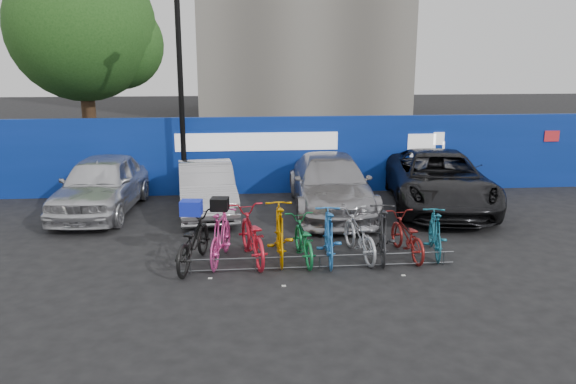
{
  "coord_description": "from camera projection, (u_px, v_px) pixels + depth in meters",
  "views": [
    {
      "loc": [
        -1.63,
        -11.22,
        4.24
      ],
      "look_at": [
        -0.41,
        2.0,
        0.99
      ],
      "focal_mm": 35.0,
      "sensor_mm": 36.0,
      "label": 1
    }
  ],
  "objects": [
    {
      "name": "lamppost",
      "position": [
        181.0,
        90.0,
        16.16
      ],
      "size": [
        0.25,
        0.5,
        6.11
      ],
      "color": "black",
      "rests_on": "ground"
    },
    {
      "name": "hoarding",
      "position": [
        289.0,
        155.0,
        17.52
      ],
      "size": [
        22.0,
        0.18,
        2.4
      ],
      "color": "navy",
      "rests_on": "ground"
    },
    {
      "name": "ground",
      "position": [
        315.0,
        259.0,
        12.0
      ],
      "size": [
        100.0,
        100.0,
        0.0
      ],
      "primitive_type": "plane",
      "color": "black",
      "rests_on": "ground"
    },
    {
      "name": "car_2",
      "position": [
        331.0,
        184.0,
        15.57
      ],
      "size": [
        2.31,
        5.27,
        1.51
      ],
      "primitive_type": "imported",
      "rotation": [
        0.0,
        0.0,
        -0.04
      ],
      "color": "#9C9BA0",
      "rests_on": "ground"
    },
    {
      "name": "cargo_crate",
      "position": [
        191.0,
        208.0,
        11.33
      ],
      "size": [
        0.46,
        0.37,
        0.3
      ],
      "primitive_type": "cube",
      "rotation": [
        0.0,
        0.0,
        -0.12
      ],
      "color": "#1729CA",
      "rests_on": "bike_0"
    },
    {
      "name": "bike_0",
      "position": [
        193.0,
        240.0,
        11.5
      ],
      "size": [
        1.16,
        2.17,
        1.08
      ],
      "primitive_type": "imported",
      "rotation": [
        0.0,
        0.0,
        2.92
      ],
      "color": "black",
      "rests_on": "ground"
    },
    {
      "name": "bike_7",
      "position": [
        383.0,
        233.0,
        11.89
      ],
      "size": [
        0.9,
        1.97,
        1.14
      ],
      "primitive_type": "imported",
      "rotation": [
        0.0,
        0.0,
        2.94
      ],
      "color": "#242527",
      "rests_on": "ground"
    },
    {
      "name": "car_1",
      "position": [
        206.0,
        188.0,
        15.35
      ],
      "size": [
        1.87,
        4.28,
        1.37
      ],
      "primitive_type": "imported",
      "rotation": [
        0.0,
        0.0,
        0.1
      ],
      "color": "#AAAAAF",
      "rests_on": "ground"
    },
    {
      "name": "car_3",
      "position": [
        438.0,
        180.0,
        15.92
      ],
      "size": [
        3.53,
        6.03,
        1.58
      ],
      "primitive_type": "imported",
      "rotation": [
        0.0,
        0.0,
        -0.17
      ],
      "color": "black",
      "rests_on": "ground"
    },
    {
      "name": "tree",
      "position": [
        89.0,
        31.0,
        19.92
      ],
      "size": [
        5.4,
        5.2,
        7.8
      ],
      "color": "#382314",
      "rests_on": "ground"
    },
    {
      "name": "bike_2",
      "position": [
        252.0,
        235.0,
        11.8
      ],
      "size": [
        1.1,
        2.2,
        1.1
      ],
      "primitive_type": "imported",
      "rotation": [
        0.0,
        0.0,
        3.32
      ],
      "color": "red",
      "rests_on": "ground"
    },
    {
      "name": "bike_8",
      "position": [
        407.0,
        236.0,
        12.05
      ],
      "size": [
        0.78,
        1.8,
        0.92
      ],
      "primitive_type": "imported",
      "rotation": [
        0.0,
        0.0,
        3.24
      ],
      "color": "maroon",
      "rests_on": "ground"
    },
    {
      "name": "bike_6",
      "position": [
        359.0,
        235.0,
        12.01
      ],
      "size": [
        0.91,
        1.96,
        0.99
      ],
      "primitive_type": "imported",
      "rotation": [
        0.0,
        0.0,
        3.28
      ],
      "color": "#B2B3BA",
      "rests_on": "ground"
    },
    {
      "name": "bike_3",
      "position": [
        280.0,
        232.0,
        11.85
      ],
      "size": [
        0.62,
        2.04,
        1.21
      ],
      "primitive_type": "imported",
      "rotation": [
        0.0,
        0.0,
        3.12
      ],
      "color": "#CA8401",
      "rests_on": "ground"
    },
    {
      "name": "cargo_topcase",
      "position": [
        220.0,
        204.0,
        11.54
      ],
      "size": [
        0.4,
        0.37,
        0.26
      ],
      "primitive_type": "cube",
      "rotation": [
        0.0,
        0.0,
        -0.15
      ],
      "color": "black",
      "rests_on": "bike_1"
    },
    {
      "name": "bike_1",
      "position": [
        221.0,
        236.0,
        11.71
      ],
      "size": [
        0.87,
        1.93,
        1.12
      ],
      "primitive_type": "imported",
      "rotation": [
        0.0,
        0.0,
        2.95
      ],
      "color": "#DB3C8F",
      "rests_on": "ground"
    },
    {
      "name": "bike_4",
      "position": [
        303.0,
        239.0,
        11.81
      ],
      "size": [
        0.75,
        1.8,
        0.93
      ],
      "primitive_type": "imported",
      "rotation": [
        0.0,
        0.0,
        3.22
      ],
      "color": "#158041",
      "rests_on": "ground"
    },
    {
      "name": "bike_5",
      "position": [
        329.0,
        235.0,
        11.74
      ],
      "size": [
        0.69,
        1.92,
        1.13
      ],
      "primitive_type": "imported",
      "rotation": [
        0.0,
        0.0,
        3.06
      ],
      "color": "blue",
      "rests_on": "ground"
    },
    {
      "name": "bike_rack",
      "position": [
        320.0,
        261.0,
        11.38
      ],
      "size": [
        5.6,
        0.03,
        0.3
      ],
      "color": "#595B60",
      "rests_on": "ground"
    },
    {
      "name": "car_0",
      "position": [
        101.0,
        184.0,
        15.38
      ],
      "size": [
        2.22,
        4.78,
        1.58
      ],
      "primitive_type": "imported",
      "rotation": [
        0.0,
        0.0,
        -0.08
      ],
      "color": "silver",
      "rests_on": "ground"
    },
    {
      "name": "bike_9",
      "position": [
        435.0,
        233.0,
        12.11
      ],
      "size": [
        0.8,
        1.73,
        1.0
      ],
      "primitive_type": "imported",
      "rotation": [
        0.0,
        0.0,
        2.94
      ],
      "color": "#19677E",
      "rests_on": "ground"
    }
  ]
}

